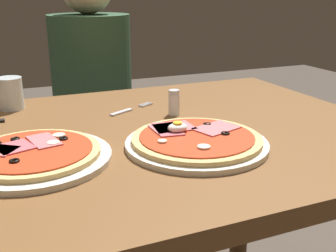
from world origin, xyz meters
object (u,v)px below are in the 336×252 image
(dining_table, at_px, (136,178))
(pizza_across_left, at_px, (34,155))
(pizza_foreground, at_px, (196,141))
(diner_person, at_px, (94,118))
(salt_shaker, at_px, (174,103))
(water_glass_far, at_px, (10,95))
(fork, at_px, (129,110))

(dining_table, relative_size, pizza_across_left, 4.11)
(pizza_foreground, xyz_separation_m, diner_person, (-0.01, 0.91, -0.21))
(dining_table, height_order, salt_shaker, salt_shaker)
(water_glass_far, bearing_deg, pizza_across_left, -87.63)
(dining_table, xyz_separation_m, salt_shaker, (0.14, 0.10, 0.15))
(diner_person, bearing_deg, fork, 86.57)
(diner_person, bearing_deg, pizza_across_left, 70.01)
(pizza_foreground, distance_m, salt_shaker, 0.24)
(dining_table, distance_m, fork, 0.22)
(pizza_across_left, bearing_deg, dining_table, 19.21)
(dining_table, distance_m, pizza_across_left, 0.28)
(salt_shaker, height_order, diner_person, diner_person)
(pizza_across_left, relative_size, water_glass_far, 3.38)
(dining_table, relative_size, diner_person, 1.04)
(pizza_across_left, bearing_deg, diner_person, 70.01)
(pizza_across_left, height_order, salt_shaker, salt_shaker)
(dining_table, height_order, pizza_across_left, pizza_across_left)
(pizza_across_left, bearing_deg, pizza_foreground, -9.34)
(dining_table, height_order, water_glass_far, water_glass_far)
(pizza_foreground, bearing_deg, pizza_across_left, 170.66)
(pizza_foreground, distance_m, pizza_across_left, 0.33)
(pizza_foreground, relative_size, diner_person, 0.26)
(pizza_foreground, relative_size, water_glass_far, 3.42)
(dining_table, bearing_deg, diner_person, 84.18)
(dining_table, distance_m, water_glass_far, 0.44)
(fork, bearing_deg, pizza_across_left, -136.69)
(pizza_foreground, xyz_separation_m, pizza_across_left, (-0.32, 0.05, -0.00))
(dining_table, distance_m, pizza_foreground, 0.21)
(pizza_foreground, xyz_separation_m, water_glass_far, (-0.34, 0.46, 0.03))
(dining_table, bearing_deg, pizza_foreground, -55.93)
(dining_table, height_order, pizza_foreground, pizza_foreground)
(pizza_across_left, bearing_deg, fork, 43.31)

